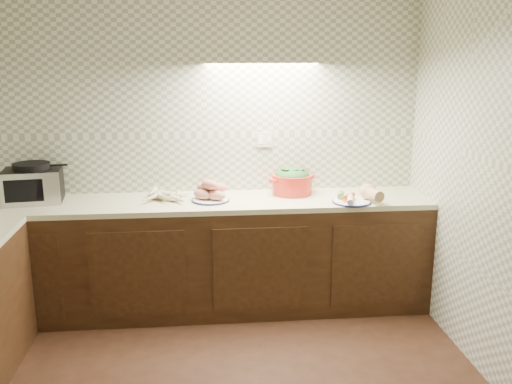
{
  "coord_description": "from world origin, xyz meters",
  "views": [
    {
      "loc": [
        0.03,
        -2.77,
        2.04
      ],
      "look_at": [
        0.43,
        1.25,
        1.02
      ],
      "focal_mm": 40.0,
      "sensor_mm": 36.0,
      "label": 1
    }
  ],
  "objects": [
    {
      "name": "sweet_potato_plate",
      "position": [
        0.1,
        1.49,
        0.96
      ],
      "size": [
        0.3,
        0.29,
        0.17
      ],
      "rotation": [
        0.0,
        0.0,
        -0.31
      ],
      "color": "#141C46",
      "rests_on": "counter"
    },
    {
      "name": "onion_bowl",
      "position": [
        0.08,
        1.62,
        0.94
      ],
      "size": [
        0.13,
        0.13,
        0.1
      ],
      "color": "black",
      "rests_on": "counter"
    },
    {
      "name": "toaster_oven",
      "position": [
        -1.25,
        1.59,
        1.04
      ],
      "size": [
        0.46,
        0.37,
        0.3
      ],
      "rotation": [
        0.0,
        0.0,
        0.13
      ],
      "color": "black",
      "rests_on": "counter"
    },
    {
      "name": "counter",
      "position": [
        -0.68,
        0.68,
        0.45
      ],
      "size": [
        3.6,
        3.6,
        0.9
      ],
      "color": "black",
      "rests_on": "ground"
    },
    {
      "name": "veg_plate",
      "position": [
        1.23,
        1.34,
        0.95
      ],
      "size": [
        0.36,
        0.33,
        0.14
      ],
      "rotation": [
        0.0,
        0.0,
        0.1
      ],
      "color": "#141C46",
      "rests_on": "counter"
    },
    {
      "name": "room",
      "position": [
        0.0,
        0.0,
        1.63
      ],
      "size": [
        3.6,
        3.6,
        2.6
      ],
      "color": "black",
      "rests_on": "ground"
    },
    {
      "name": "parsnip_pile",
      "position": [
        -0.26,
        1.5,
        0.93
      ],
      "size": [
        0.38,
        0.34,
        0.08
      ],
      "color": "beige",
      "rests_on": "counter"
    },
    {
      "name": "dutch_oven",
      "position": [
        0.76,
        1.63,
        1.01
      ],
      "size": [
        0.42,
        0.42,
        0.22
      ],
      "rotation": [
        0.0,
        0.0,
        0.4
      ],
      "color": "red",
      "rests_on": "counter"
    }
  ]
}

